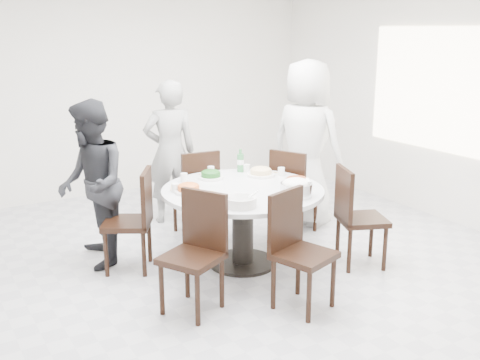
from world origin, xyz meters
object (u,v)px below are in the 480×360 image
chair_s (304,253)px  dining_table (243,227)px  rice_bowl (296,190)px  soup_bowl (241,202)px  chair_sw (191,255)px  diner_left (92,185)px  chair_n (195,192)px  beverage_bottle (240,160)px  chair_nw (127,221)px  diner_right (306,143)px  diner_middle (170,152)px  chair_se (362,217)px  chair_ne (295,191)px

chair_s → dining_table: bearing=69.9°
rice_bowl → soup_bowl: size_ratio=1.04×
dining_table → soup_bowl: bearing=-123.4°
chair_sw → diner_left: diner_left is taller
chair_n → beverage_bottle: bearing=132.9°
chair_nw → diner_right: 2.27m
dining_table → diner_right: bearing=28.1°
chair_nw → chair_s: (0.93, -1.45, 0.00)m
diner_middle → chair_se: bearing=129.1°
chair_ne → chair_sw: same height
dining_table → diner_left: diner_left is taller
chair_sw → diner_left: bearing=167.2°
diner_middle → rice_bowl: bearing=112.8°
chair_nw → diner_middle: bearing=169.5°
dining_table → chair_s: (-0.04, -0.99, 0.10)m
chair_nw → soup_bowl: 1.17m
chair_ne → diner_left: 2.16m
chair_nw → rice_bowl: (1.24, -0.91, 0.34)m
dining_table → chair_ne: (0.93, 0.43, 0.10)m
chair_s → beverage_bottle: 1.63m
chair_nw → soup_bowl: (0.67, -0.90, 0.32)m
chair_sw → beverage_bottle: (1.13, 1.13, 0.39)m
chair_n → chair_se: 1.83m
diner_right → diner_left: diner_right is taller
diner_left → diner_right: bearing=98.6°
rice_bowl → beverage_bottle: size_ratio=1.18×
chair_nw → chair_sw: size_ratio=1.00×
chair_ne → soup_bowl: size_ratio=3.51×
chair_n → chair_sw: size_ratio=1.00×
rice_bowl → soup_bowl: bearing=179.8°
diner_right → soup_bowl: size_ratio=6.88×
dining_table → chair_n: (-0.02, 0.97, 0.10)m
chair_nw → chair_sw: bearing=38.7°
chair_ne → diner_middle: diner_middle is taller
diner_left → beverage_bottle: bearing=93.3°
chair_s → chair_sw: bearing=134.4°
chair_se → diner_left: (-2.14, 1.32, 0.31)m
diner_middle → diner_left: size_ratio=1.05×
chair_n → chair_sw: (-0.80, -1.55, 0.00)m
diner_left → chair_s: bearing=43.9°
diner_right → diner_left: bearing=67.8°
diner_right → diner_middle: (-1.30, 0.84, -0.11)m
dining_table → beverage_bottle: 0.80m
chair_s → diner_middle: diner_middle is taller
chair_nw → beverage_bottle: size_ratio=3.99×
chair_ne → chair_nw: size_ratio=1.00×
chair_s → rice_bowl: bearing=42.2°
dining_table → chair_nw: size_ratio=1.58×
soup_bowl → chair_n: bearing=78.9°
diner_middle → rice_bowl: diner_middle is taller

